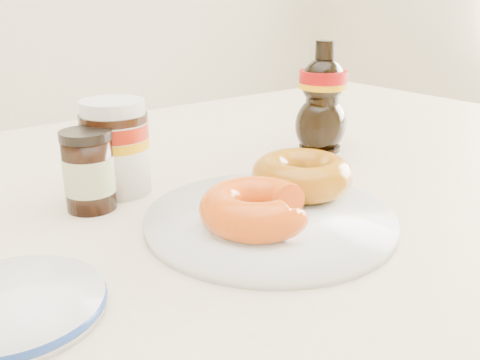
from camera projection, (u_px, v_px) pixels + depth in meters
dining_table at (239, 243)px, 0.70m from camera, size 1.40×0.90×0.75m
plate at (270, 219)px, 0.55m from camera, size 0.25×0.25×0.01m
donut_bitten at (256, 208)px, 0.51m from camera, size 0.12×0.12×0.04m
donut_whole at (302, 175)px, 0.60m from camera, size 0.14×0.14×0.04m
nutella_jar at (115, 144)px, 0.62m from camera, size 0.08×0.08×0.11m
syrup_bottle at (322, 97)px, 0.78m from camera, size 0.09×0.08×0.16m
dark_jar at (89, 171)px, 0.58m from camera, size 0.05×0.05×0.09m
blue_rim_saucer at (12, 305)px, 0.40m from camera, size 0.14×0.14×0.01m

